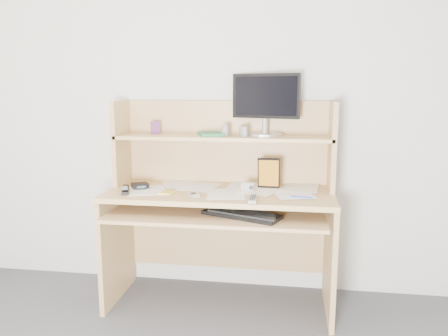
# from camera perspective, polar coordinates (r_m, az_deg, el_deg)

# --- Properties ---
(back_wall) EXTENTS (3.60, 0.04, 2.50)m
(back_wall) POSITION_cam_1_polar(r_m,az_deg,el_deg) (2.97, 0.40, 7.83)
(back_wall) COLOR silver
(back_wall) RESTS_ON floor
(desk) EXTENTS (1.40, 0.70, 1.30)m
(desk) POSITION_cam_1_polar(r_m,az_deg,el_deg) (2.81, -0.31, -3.76)
(desk) COLOR tan
(desk) RESTS_ON floor
(paper_clutter) EXTENTS (1.32, 0.54, 0.01)m
(paper_clutter) POSITION_cam_1_polar(r_m,az_deg,el_deg) (2.71, -0.57, -2.96)
(paper_clutter) COLOR white
(paper_clutter) RESTS_ON desk
(keyboard) EXTENTS (0.48, 0.32, 0.03)m
(keyboard) POSITION_cam_1_polar(r_m,az_deg,el_deg) (2.53, 2.30, -6.01)
(keyboard) COLOR black
(keyboard) RESTS_ON desk
(tv_remote) EXTENTS (0.05, 0.16, 0.02)m
(tv_remote) POSITION_cam_1_polar(r_m,az_deg,el_deg) (2.46, 3.78, -4.06)
(tv_remote) COLOR #9C9B97
(tv_remote) RESTS_ON paper_clutter
(flip_phone) EXTENTS (0.09, 0.10, 0.02)m
(flip_phone) POSITION_cam_1_polar(r_m,az_deg,el_deg) (2.56, -4.01, -3.43)
(flip_phone) COLOR silver
(flip_phone) RESTS_ON paper_clutter
(stapler) EXTENTS (0.07, 0.14, 0.04)m
(stapler) POSITION_cam_1_polar(r_m,az_deg,el_deg) (2.73, -12.80, -2.63)
(stapler) COLOR black
(stapler) RESTS_ON paper_clutter
(wallet) EXTENTS (0.13, 0.12, 0.03)m
(wallet) POSITION_cam_1_polar(r_m,az_deg,el_deg) (2.84, -10.93, -2.21)
(wallet) COLOR black
(wallet) RESTS_ON paper_clutter
(sticky_note_pad) EXTENTS (0.09, 0.09, 0.01)m
(sticky_note_pad) POSITION_cam_1_polar(r_m,az_deg,el_deg) (2.67, -7.48, -3.21)
(sticky_note_pad) COLOR yellow
(sticky_note_pad) RESTS_ON desk
(digital_camera) EXTENTS (0.09, 0.05, 0.05)m
(digital_camera) POSITION_cam_1_polar(r_m,az_deg,el_deg) (2.69, 3.17, -2.47)
(digital_camera) COLOR silver
(digital_camera) RESTS_ON paper_clutter
(game_case) EXTENTS (0.14, 0.02, 0.20)m
(game_case) POSITION_cam_1_polar(r_m,az_deg,el_deg) (2.76, 5.86, -0.66)
(game_case) COLOR black
(game_case) RESTS_ON paper_clutter
(blue_pen) EXTENTS (0.13, 0.04, 0.01)m
(blue_pen) POSITION_cam_1_polar(r_m,az_deg,el_deg) (2.56, 10.08, -3.74)
(blue_pen) COLOR blue
(blue_pen) RESTS_ON paper_clutter
(card_box) EXTENTS (0.06, 0.04, 0.08)m
(card_box) POSITION_cam_1_polar(r_m,az_deg,el_deg) (2.95, -8.96, 5.24)
(card_box) COLOR maroon
(card_box) RESTS_ON desk
(shelf_book) EXTENTS (0.20, 0.23, 0.02)m
(shelf_book) POSITION_cam_1_polar(r_m,az_deg,el_deg) (2.81, -1.79, 4.45)
(shelf_book) COLOR #2E754A
(shelf_book) RESTS_ON desk
(chip_stack_a) EXTENTS (0.05, 0.05, 0.06)m
(chip_stack_a) POSITION_cam_1_polar(r_m,az_deg,el_deg) (2.82, 2.41, 4.88)
(chip_stack_a) COLOR black
(chip_stack_a) RESTS_ON desk
(chip_stack_b) EXTENTS (0.06, 0.06, 0.07)m
(chip_stack_b) POSITION_cam_1_polar(r_m,az_deg,el_deg) (2.79, 0.15, 4.97)
(chip_stack_b) COLOR white
(chip_stack_b) RESTS_ON desk
(chip_stack_c) EXTENTS (0.05, 0.05, 0.06)m
(chip_stack_c) POSITION_cam_1_polar(r_m,az_deg,el_deg) (2.83, 0.09, 4.87)
(chip_stack_c) COLOR black
(chip_stack_c) RESTS_ON desk
(chip_stack_d) EXTENTS (0.05, 0.05, 0.06)m
(chip_stack_d) POSITION_cam_1_polar(r_m,az_deg,el_deg) (2.75, 2.72, 4.78)
(chip_stack_d) COLOR silver
(chip_stack_d) RESTS_ON desk
(monitor) EXTENTS (0.44, 0.23, 0.39)m
(monitor) POSITION_cam_1_polar(r_m,az_deg,el_deg) (2.82, 5.45, 8.49)
(monitor) COLOR #B9B8BE
(monitor) RESTS_ON desk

